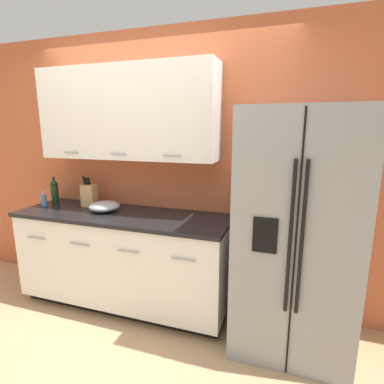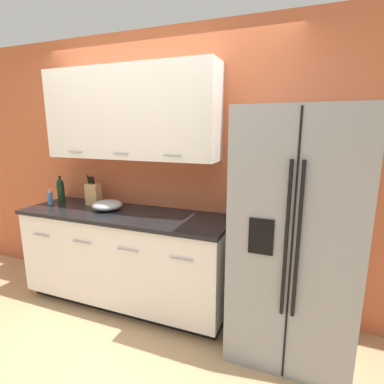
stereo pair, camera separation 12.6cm
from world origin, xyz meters
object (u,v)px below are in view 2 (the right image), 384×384
Objects in this scene: mixing_bowl at (107,205)px; wine_bottle at (61,190)px; refrigerator at (294,235)px; knife_block at (93,194)px; soap_dispenser at (50,198)px.

wine_bottle is at bearing 173.13° from mixing_bowl.
mixing_bowl is at bearing 177.66° from refrigerator.
refrigerator is at bearing -3.58° from wine_bottle.
knife_block is at bearing 174.81° from refrigerator.
mixing_bowl is (-1.73, 0.07, 0.05)m from refrigerator.
refrigerator reaches higher than wine_bottle.
wine_bottle is 0.97× the size of mixing_bowl.
refrigerator reaches higher than knife_block.
knife_block is 1.94× the size of soap_dispenser.
refrigerator is 1.73m from mixing_bowl.
knife_block reaches higher than mixing_bowl.
mixing_bowl is at bearing -6.87° from wine_bottle.
soap_dispenser is 0.55× the size of mixing_bowl.
knife_block is 1.10× the size of wine_bottle.
knife_block is 0.40m from wine_bottle.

